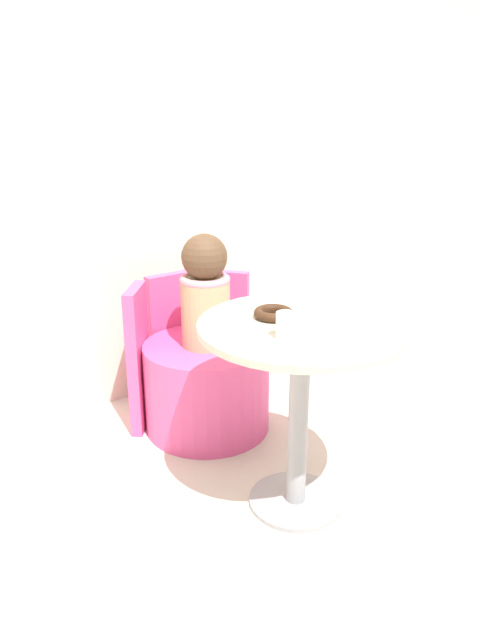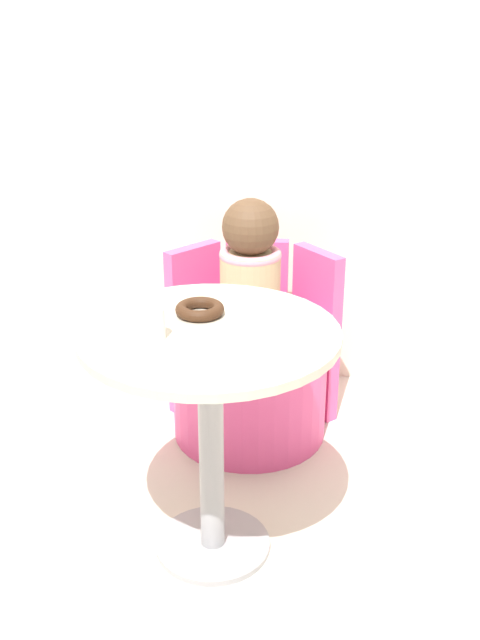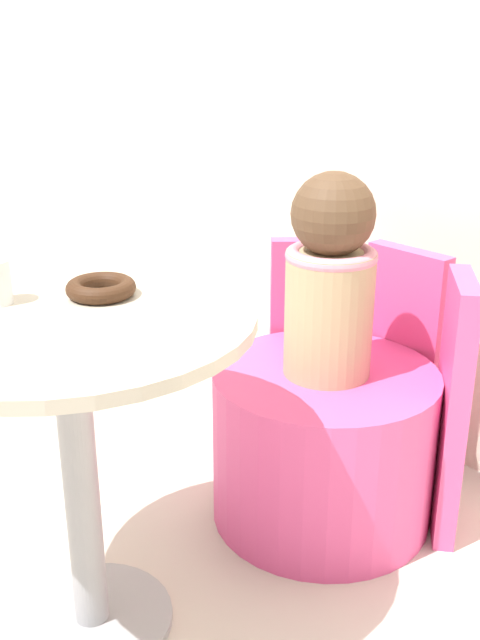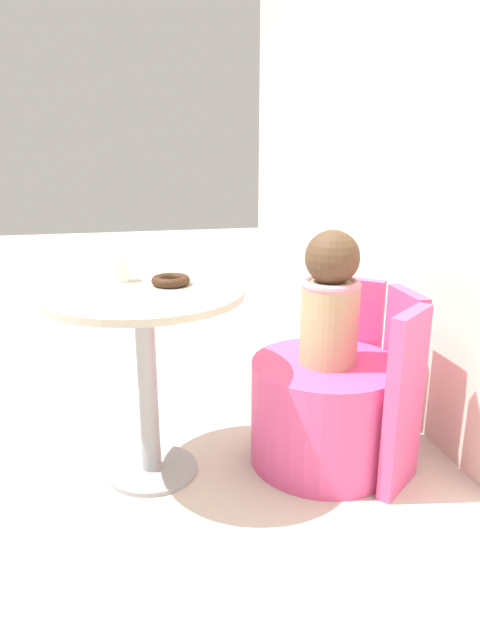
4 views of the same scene
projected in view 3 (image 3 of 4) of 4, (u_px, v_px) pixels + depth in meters
name	position (u px, v px, depth m)	size (l,w,h in m)	color
ground_plane	(106.00, 606.00, 1.65)	(12.00, 12.00, 0.00)	beige
back_wall	(456.00, 26.00, 1.91)	(6.00, 0.06, 2.40)	beige
round_table	(73.00, 393.00, 1.41)	(0.70, 0.70, 0.71)	#99999E
tub_chair	(323.00, 444.00, 1.90)	(0.56, 0.56, 0.41)	#E54C8C
booth_backrest	(384.00, 373.00, 2.00)	(0.66, 0.24, 0.66)	#E54C8C
child_figure	(330.00, 278.00, 1.75)	(0.22, 0.22, 0.49)	tan
donut	(101.00, 288.00, 1.43)	(0.13, 0.13, 0.03)	#3D2314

